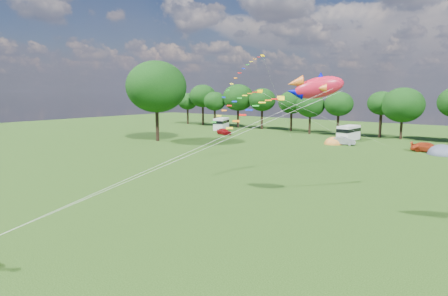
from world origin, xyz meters
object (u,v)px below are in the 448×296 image
Objects in this scene: tent_greyblue at (442,154)px; fish_kite at (314,87)px; big_tree at (156,87)px; campervan_a at (221,123)px; car_c at (428,147)px; campervan_c at (349,132)px; tent_orange at (333,144)px; car_b at (343,141)px; car_a at (224,131)px.

fish_kite is at bearing -95.63° from tent_greyblue.
big_tree reaches higher than campervan_a.
big_tree reaches higher than car_c.
tent_greyblue is at bearing -111.05° from campervan_c.
car_c is at bearing -109.72° from campervan_c.
car_c is 1.36× the size of tent_orange.
car_b is 1.57m from tent_orange.
big_tree is at bearing 166.57° from campervan_a.
car_a is at bearing -160.14° from campervan_a.
tent_greyblue is at bearing 19.15° from big_tree.
campervan_c is (28.03, -0.04, -0.03)m from campervan_a.
campervan_c is 16.84m from tent_greyblue.
fish_kite is at bearing -158.95° from campervan_c.
tent_orange is 0.81× the size of fish_kite.
campervan_a reaches higher than car_a.
campervan_a is at bearing 63.53° from car_a.
car_a reaches higher than tent_orange.
car_a is 0.67× the size of campervan_a.
car_b is (23.24, 0.47, 0.00)m from car_a.
campervan_c is (21.78, 6.94, 0.70)m from car_a.
fish_kite is (11.89, -33.47, 8.53)m from tent_orange.
car_b is at bearing 84.98° from car_c.
tent_greyblue is at bearing -107.59° from car_b.
big_tree reaches higher than fish_kite.
big_tree is 31.26m from car_b.
campervan_a is 1.08× the size of campervan_c.
car_a is at bearing -179.12° from tent_orange.
campervan_c is 1.32× the size of tent_greyblue.
car_b is 30.21m from campervan_a.
car_b is 1.11× the size of tent_orange.
campervan_a is 43.80m from tent_greyblue.
campervan_a reaches higher than tent_orange.
car_b is at bearing -124.43° from campervan_a.
fish_kite reaches higher than car_a.
car_b is 0.63× the size of campervan_a.
car_a is 21.81m from tent_orange.
tent_greyblue is (43.17, -7.28, -1.34)m from campervan_a.
fish_kite is (-3.24, -32.83, 8.53)m from tent_greyblue.
big_tree is 33.51m from campervan_c.
car_c is at bearing -120.28° from campervan_a.
big_tree reaches higher than campervan_c.
car_b is 0.81× the size of car_c.
campervan_c is at bearing 83.92° from fish_kite.
car_b is at bearing 5.40° from tent_orange.
fish_kite is (11.91, -40.07, 7.22)m from campervan_c.
tent_greyblue is at bearing 61.74° from fish_kite.
car_a is 47.91m from fish_kite.
tent_orange is 0.81× the size of tent_greyblue.
tent_greyblue is (1.84, -1.25, -0.63)m from car_c.
campervan_a reaches higher than car_b.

